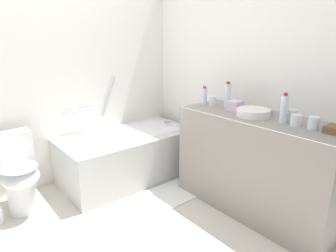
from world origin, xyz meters
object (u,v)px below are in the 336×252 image
at_px(drinking_glass_0, 296,120).
at_px(drinking_glass_2, 313,123).
at_px(toilet, 17,173).
at_px(drinking_glass_1, 213,101).
at_px(water_bottle_2, 204,96).
at_px(tissue_box, 235,106).
at_px(water_bottle_1, 228,96).
at_px(sink_faucet, 264,110).
at_px(bathtub, 128,154).
at_px(amenity_basket, 334,129).
at_px(water_bottle_0, 284,109).
at_px(bath_mat, 171,194).
at_px(sink_basin, 253,113).
at_px(drinking_glass_3, 292,116).

xyz_separation_m(drinking_glass_0, drinking_glass_2, (0.02, -0.12, 0.00)).
relative_size(toilet, drinking_glass_1, 7.43).
xyz_separation_m(water_bottle_2, tissue_box, (0.04, -0.35, -0.04)).
xyz_separation_m(water_bottle_1, tissue_box, (-0.03, -0.12, -0.07)).
distance_m(drinking_glass_1, tissue_box, 0.26).
bearing_deg(water_bottle_1, sink_faucet, -76.32).
xyz_separation_m(sink_faucet, water_bottle_1, (-0.09, 0.35, 0.09)).
height_order(bathtub, drinking_glass_0, bathtub).
xyz_separation_m(drinking_glass_0, tissue_box, (0.04, 0.61, 0.00)).
xyz_separation_m(water_bottle_1, drinking_glass_2, (-0.06, -0.85, -0.07)).
distance_m(drinking_glass_2, amenity_basket, 0.14).
xyz_separation_m(toilet, water_bottle_1, (1.72, -0.94, 0.63)).
bearing_deg(drinking_glass_2, toilet, 132.88).
distance_m(water_bottle_0, water_bottle_2, 0.85).
relative_size(drinking_glass_2, tissue_box, 0.77).
height_order(toilet, water_bottle_1, water_bottle_1).
relative_size(water_bottle_2, drinking_glass_1, 1.93).
relative_size(toilet, bath_mat, 1.17).
relative_size(sink_basin, tissue_box, 2.37).
relative_size(toilet, water_bottle_0, 3.07).
bearing_deg(water_bottle_0, drinking_glass_1, 88.80).
distance_m(sink_faucet, water_bottle_1, 0.37).
relative_size(toilet, drinking_glass_3, 7.07).
relative_size(water_bottle_2, drinking_glass_3, 1.83).
bearing_deg(drinking_glass_0, sink_basin, 90.83).
height_order(drinking_glass_2, bath_mat, drinking_glass_2).
bearing_deg(bathtub, drinking_glass_3, -69.43).
bearing_deg(drinking_glass_2, drinking_glass_1, 89.43).
distance_m(sink_faucet, amenity_basket, 0.64).
bearing_deg(sink_faucet, tissue_box, 116.56).
bearing_deg(drinking_glass_0, bath_mat, 112.50).
distance_m(bathtub, tissue_box, 1.32).
distance_m(sink_faucet, water_bottle_0, 0.31).
bearing_deg(drinking_glass_1, sink_faucet, -74.71).
xyz_separation_m(toilet, sink_basin, (1.64, -1.29, 0.55)).
height_order(sink_basin, drinking_glass_3, drinking_glass_3).
bearing_deg(drinking_glass_3, drinking_glass_1, 93.14).
distance_m(drinking_glass_0, drinking_glass_3, 0.10).
relative_size(toilet, tissue_box, 6.05).
bearing_deg(water_bottle_0, amenity_basket, -85.01).
relative_size(bathtub, toilet, 2.02).
bearing_deg(bathtub, toilet, 177.72).
xyz_separation_m(bathtub, drinking_glass_2, (0.53, -1.74, 0.65)).
bearing_deg(drinking_glass_2, bath_mat, 110.94).
bearing_deg(sink_basin, sink_faucet, -0.00).
height_order(sink_basin, water_bottle_2, water_bottle_2).
xyz_separation_m(water_bottle_0, drinking_glass_2, (0.01, -0.23, -0.06)).
bearing_deg(tissue_box, drinking_glass_2, -92.16).
distance_m(water_bottle_1, tissue_box, 0.14).
height_order(drinking_glass_0, amenity_basket, drinking_glass_0).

